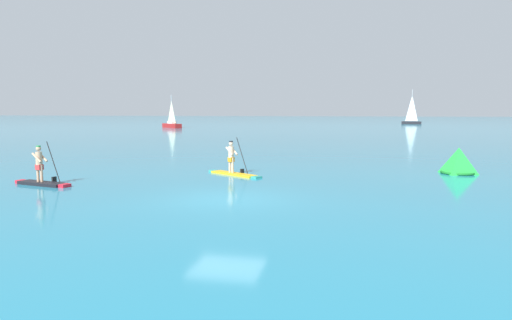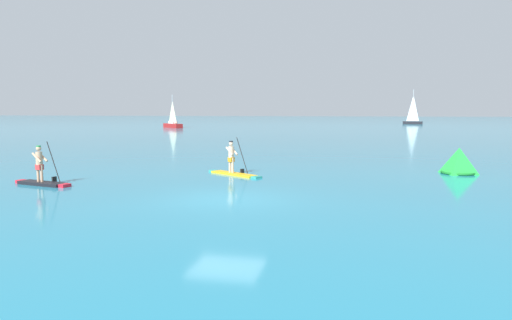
# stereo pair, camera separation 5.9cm
# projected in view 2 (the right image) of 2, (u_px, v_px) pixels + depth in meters

# --- Properties ---
(ground) EXTENTS (440.00, 440.00, 0.00)m
(ground) POSITION_uv_depth(u_px,v_px,m) (226.00, 199.00, 16.21)
(ground) COLOR teal
(paddleboarder_near_left) EXTENTS (2.85, 1.11, 1.79)m
(paddleboarder_near_left) POSITION_uv_depth(u_px,v_px,m) (42.00, 177.00, 19.17)
(paddleboarder_near_left) COLOR black
(paddleboarder_near_left) RESTS_ON ground
(paddleboarder_mid_center) EXTENTS (3.05, 2.18, 1.82)m
(paddleboarder_mid_center) POSITION_uv_depth(u_px,v_px,m) (233.00, 167.00, 22.20)
(paddleboarder_mid_center) COLOR yellow
(paddleboarder_mid_center) RESTS_ON ground
(race_marker_buoy) EXTENTS (1.83, 1.83, 1.27)m
(race_marker_buoy) POSITION_uv_depth(u_px,v_px,m) (459.00, 162.00, 22.53)
(race_marker_buoy) COLOR green
(race_marker_buoy) RESTS_ON ground
(sailboat_left_horizon) EXTENTS (4.85, 4.71, 5.73)m
(sailboat_left_horizon) POSITION_uv_depth(u_px,v_px,m) (173.00, 123.00, 80.89)
(sailboat_left_horizon) COLOR #A51E1E
(sailboat_left_horizon) RESTS_ON ground
(sailboat_right_horizon) EXTENTS (4.23, 1.46, 7.55)m
(sailboat_right_horizon) POSITION_uv_depth(u_px,v_px,m) (413.00, 119.00, 102.06)
(sailboat_right_horizon) COLOR black
(sailboat_right_horizon) RESTS_ON ground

